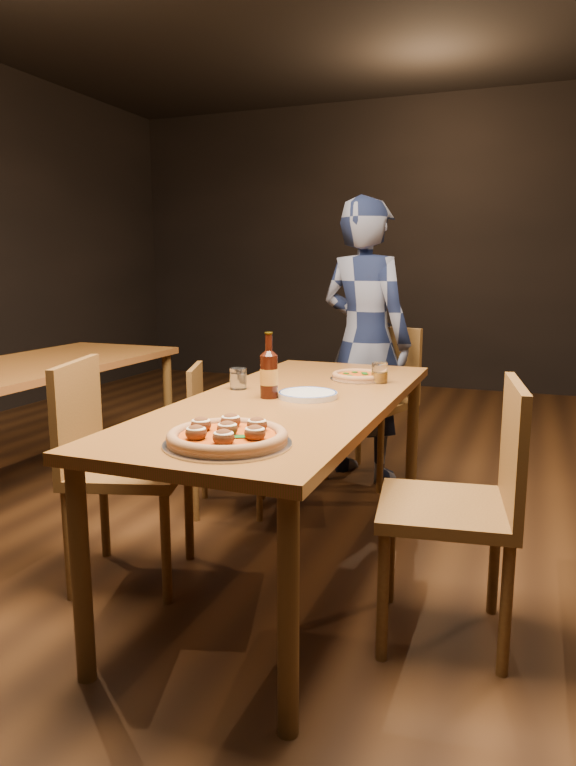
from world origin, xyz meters
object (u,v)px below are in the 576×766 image
(water_glass, at_px, (238,379))
(amber_glass, at_px, (380,373))
(chair_end, at_px, (370,401))
(pizza_meatball, at_px, (227,436))
(diner, at_px, (365,341))
(pizza_margherita, at_px, (359,376))
(chair_main_e, at_px, (445,506))
(chair_main_nw, at_px, (130,468))
(chair_main_sw, at_px, (230,436))
(table_left, at_px, (22,378))
(table_main, at_px, (292,415))
(plate_stack, at_px, (308,395))
(beer_bottle, at_px, (269,375))

(water_glass, distance_m, amber_glass, 0.66)
(chair_end, xyz_separation_m, pizza_meatball, (0.05, -2.02, 0.30))
(pizza_meatball, height_order, water_glass, water_glass)
(water_glass, xyz_separation_m, diner, (0.26, 1.24, 0.04))
(pizza_margherita, xyz_separation_m, diner, (-0.17, 0.81, 0.07))
(chair_main_e, bearing_deg, pizza_meatball, -62.26)
(water_glass, bearing_deg, pizza_meatball, -66.86)
(chair_main_nw, xyz_separation_m, water_glass, (0.30, 0.41, 0.32))
(chair_main_nw, height_order, chair_main_sw, chair_main_nw)
(table_left, bearing_deg, diner, 31.64)
(pizza_meatball, bearing_deg, diner, 92.55)
(table_main, bearing_deg, table_left, 169.99)
(plate_stack, xyz_separation_m, diner, (-0.09, 1.31, 0.08))
(table_main, height_order, diner, diner)
(table_main, xyz_separation_m, pizza_margherita, (0.15, 0.52, 0.09))
(table_main, relative_size, pizza_meatball, 5.11)
(plate_stack, bearing_deg, chair_main_nw, -152.19)
(chair_main_sw, xyz_separation_m, water_glass, (0.26, -0.43, 0.39))
(pizza_meatball, relative_size, plate_stack, 1.61)
(chair_main_e, relative_size, pizza_margherita, 3.50)
(pizza_margherita, distance_m, plate_stack, 0.50)
(pizza_margherita, height_order, plate_stack, pizza_margherita)
(chair_main_sw, height_order, beer_bottle, beer_bottle)
(chair_end, relative_size, diner, 0.57)
(chair_main_sw, bearing_deg, pizza_margherita, -110.88)
(table_main, distance_m, beer_bottle, 0.19)
(table_left, height_order, pizza_meatball, pizza_meatball)
(chair_main_sw, relative_size, chair_main_e, 0.85)
(table_left, distance_m, chair_main_e, 2.45)
(table_main, height_order, plate_stack, plate_stack)
(pizza_meatball, distance_m, diner, 2.06)
(table_main, bearing_deg, water_glass, 162.07)
(table_main, relative_size, beer_bottle, 7.59)
(table_left, xyz_separation_m, chair_main_sw, (1.15, 0.22, -0.27))
(pizza_meatball, bearing_deg, amber_glass, 80.71)
(diner, bearing_deg, table_main, 112.78)
(pizza_meatball, bearing_deg, chair_main_e, 36.02)
(table_left, distance_m, water_glass, 1.43)
(amber_glass, bearing_deg, chair_main_nw, -137.18)
(chair_main_nw, relative_size, water_glass, 10.29)
(chair_main_sw, relative_size, plate_stack, 3.33)
(pizza_meatball, height_order, pizza_margherita, pizza_meatball)
(beer_bottle, bearing_deg, chair_main_e, -18.71)
(pizza_meatball, height_order, diner, diner)
(chair_main_nw, distance_m, beer_bottle, 0.68)
(table_main, distance_m, diner, 1.34)
(chair_end, bearing_deg, amber_glass, -56.64)
(table_left, relative_size, diner, 1.19)
(chair_main_nw, xyz_separation_m, plate_stack, (0.64, 0.34, 0.28))
(plate_stack, distance_m, amber_glass, 0.49)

